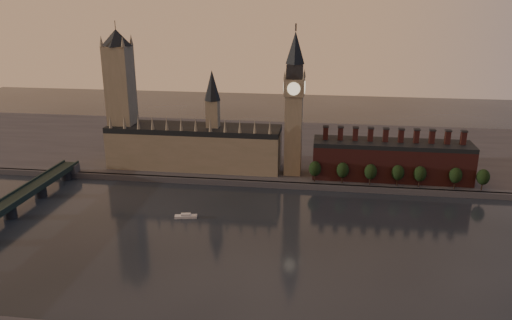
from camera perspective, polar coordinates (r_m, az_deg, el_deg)
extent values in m
plane|color=black|center=(270.85, 0.35, -9.97)|extent=(900.00, 900.00, 0.00)
cube|color=#47474C|center=(351.61, 2.31, -2.85)|extent=(900.00, 4.00, 4.00)
cube|color=#47474C|center=(436.59, 3.51, 1.32)|extent=(900.00, 180.00, 4.00)
cube|color=gray|center=(381.06, -7.04, 1.23)|extent=(130.00, 30.00, 28.00)
cube|color=black|center=(376.79, -7.14, 3.56)|extent=(130.00, 30.00, 4.00)
cube|color=gray|center=(370.86, -4.95, 4.99)|extent=(9.00, 9.00, 24.00)
cone|color=black|center=(366.40, -5.04, 8.50)|extent=(12.00, 12.00, 22.00)
cone|color=gray|center=(382.03, -16.33, 4.25)|extent=(2.60, 2.60, 10.00)
cone|color=gray|center=(377.78, -14.84, 4.23)|extent=(2.60, 2.60, 10.00)
cone|color=gray|center=(373.80, -13.31, 4.20)|extent=(2.60, 2.60, 10.00)
cone|color=gray|center=(370.08, -11.76, 4.17)|extent=(2.60, 2.60, 10.00)
cone|color=gray|center=(366.64, -10.17, 4.14)|extent=(2.60, 2.60, 10.00)
cone|color=gray|center=(363.49, -8.56, 4.10)|extent=(2.60, 2.60, 10.00)
cone|color=gray|center=(360.62, -6.92, 4.06)|extent=(2.60, 2.60, 10.00)
cone|color=gray|center=(358.06, -5.26, 4.02)|extent=(2.60, 2.60, 10.00)
cone|color=gray|center=(355.80, -3.57, 3.97)|extent=(2.60, 2.60, 10.00)
cone|color=gray|center=(353.85, -1.86, 3.92)|extent=(2.60, 2.60, 10.00)
cone|color=gray|center=(352.21, -0.14, 3.86)|extent=(2.60, 2.60, 10.00)
cone|color=gray|center=(350.90, 1.60, 3.80)|extent=(2.60, 2.60, 10.00)
cube|color=gray|center=(391.24, -15.07, 5.87)|extent=(18.00, 18.00, 90.00)
cone|color=black|center=(384.33, -15.70, 13.32)|extent=(24.00, 24.00, 12.00)
cylinder|color=#232326|center=(383.95, -15.77, 14.21)|extent=(0.50, 0.50, 12.00)
cone|color=gray|center=(380.45, -17.28, 12.84)|extent=(3.00, 3.00, 8.00)
cone|color=gray|center=(374.01, -15.01, 12.96)|extent=(3.00, 3.00, 8.00)
cone|color=gray|center=(394.98, -16.30, 13.09)|extent=(3.00, 3.00, 8.00)
cone|color=gray|center=(388.79, -14.09, 13.20)|extent=(3.00, 3.00, 8.00)
cube|color=gray|center=(360.26, 4.28, 2.82)|extent=(12.00, 12.00, 58.00)
cube|color=gray|center=(352.75, 4.41, 8.31)|extent=(14.00, 14.00, 12.00)
cube|color=#232326|center=(351.07, 4.46, 10.08)|extent=(11.00, 11.00, 10.00)
cone|color=black|center=(349.24, 4.52, 12.68)|extent=(13.00, 13.00, 22.00)
cylinder|color=#232326|center=(348.27, 4.58, 14.89)|extent=(1.00, 1.00, 5.00)
cylinder|color=beige|center=(345.67, 4.33, 8.11)|extent=(9.00, 0.50, 9.00)
cylinder|color=beige|center=(359.84, 4.49, 8.50)|extent=(9.00, 0.50, 9.00)
cylinder|color=beige|center=(353.26, 3.24, 8.35)|extent=(0.50, 9.00, 9.00)
cylinder|color=beige|center=(352.38, 5.59, 8.27)|extent=(0.50, 9.00, 9.00)
cone|color=gray|center=(345.40, 3.29, 9.64)|extent=(2.00, 2.00, 6.00)
cone|color=gray|center=(344.59, 5.47, 9.57)|extent=(2.00, 2.00, 6.00)
cone|color=gray|center=(358.23, 3.47, 9.94)|extent=(2.00, 2.00, 6.00)
cone|color=gray|center=(357.44, 5.57, 9.87)|extent=(2.00, 2.00, 6.00)
cube|color=#532220|center=(367.62, 15.17, -0.23)|extent=(110.00, 25.00, 24.00)
cube|color=black|center=(363.77, 15.34, 1.79)|extent=(110.00, 25.00, 3.00)
cube|color=#532220|center=(358.97, 7.96, 3.05)|extent=(3.50, 3.50, 9.00)
cube|color=#232326|center=(357.72, 7.99, 3.82)|extent=(4.20, 4.20, 1.00)
cube|color=#532220|center=(359.16, 9.63, 2.98)|extent=(3.50, 3.50, 9.00)
cube|color=#232326|center=(357.92, 9.67, 3.75)|extent=(4.20, 4.20, 1.00)
cube|color=#532220|center=(359.65, 11.29, 2.90)|extent=(3.50, 3.50, 9.00)
cube|color=#232326|center=(358.41, 11.34, 3.67)|extent=(4.20, 4.20, 1.00)
cube|color=#532220|center=(360.45, 12.95, 2.82)|extent=(3.50, 3.50, 9.00)
cube|color=#232326|center=(359.21, 13.00, 3.59)|extent=(4.20, 4.20, 1.00)
cube|color=#532220|center=(361.54, 14.60, 2.74)|extent=(3.50, 3.50, 9.00)
cube|color=#232326|center=(360.31, 14.66, 3.51)|extent=(4.20, 4.20, 1.00)
cube|color=#532220|center=(362.94, 16.23, 2.66)|extent=(3.50, 3.50, 9.00)
cube|color=#232326|center=(361.71, 16.30, 3.42)|extent=(4.20, 4.20, 1.00)
cube|color=#532220|center=(364.62, 17.86, 2.58)|extent=(3.50, 3.50, 9.00)
cube|color=#232326|center=(363.40, 17.93, 3.34)|extent=(4.20, 4.20, 1.00)
cube|color=#532220|center=(366.60, 19.46, 2.49)|extent=(3.50, 3.50, 9.00)
cube|color=#232326|center=(365.39, 19.54, 3.25)|extent=(4.20, 4.20, 1.00)
cube|color=#532220|center=(368.86, 21.05, 2.41)|extent=(3.50, 3.50, 9.00)
cube|color=#232326|center=(367.66, 21.14, 3.16)|extent=(4.20, 4.20, 1.00)
cube|color=#532220|center=(371.41, 22.62, 2.32)|extent=(3.50, 3.50, 9.00)
cube|color=#232326|center=(370.21, 22.71, 3.07)|extent=(4.20, 4.20, 1.00)
cylinder|color=black|center=(353.47, 6.71, -1.98)|extent=(0.80, 0.80, 6.00)
ellipsoid|color=black|center=(351.31, 6.75, -0.99)|extent=(8.60, 8.60, 10.75)
cylinder|color=black|center=(353.39, 9.82, -2.13)|extent=(0.80, 0.80, 6.00)
ellipsoid|color=black|center=(351.24, 9.88, -1.14)|extent=(8.60, 8.60, 10.75)
cylinder|color=black|center=(353.86, 12.89, -2.31)|extent=(0.80, 0.80, 6.00)
ellipsoid|color=black|center=(351.71, 12.97, -1.31)|extent=(8.60, 8.60, 10.75)
cylinder|color=black|center=(356.74, 15.82, -2.38)|extent=(0.80, 0.80, 6.00)
ellipsoid|color=black|center=(354.60, 15.90, -1.39)|extent=(8.60, 8.60, 10.75)
cylinder|color=black|center=(358.66, 18.13, -2.49)|extent=(0.80, 0.80, 6.00)
ellipsoid|color=black|center=(356.54, 18.23, -1.51)|extent=(8.60, 8.60, 10.75)
cylinder|color=black|center=(363.78, 21.73, -2.61)|extent=(0.80, 0.80, 6.00)
ellipsoid|color=black|center=(361.69, 21.85, -1.64)|extent=(8.60, 8.60, 10.75)
cylinder|color=black|center=(367.72, 24.40, -2.73)|extent=(0.80, 0.80, 6.00)
ellipsoid|color=black|center=(365.65, 24.53, -1.78)|extent=(8.60, 8.60, 10.75)
cube|color=#47474C|center=(395.28, -20.64, -0.88)|extent=(14.00, 8.00, 6.00)
cylinder|color=#232326|center=(338.50, -26.33, -5.31)|extent=(8.00, 8.00, 7.75)
cylinder|color=#232326|center=(364.71, -23.42, -3.29)|extent=(8.00, 8.00, 7.75)
cylinder|color=#232326|center=(392.13, -20.93, -1.54)|extent=(8.00, 8.00, 7.75)
cube|color=silver|center=(307.75, -8.02, -6.41)|extent=(13.97, 6.39, 1.54)
cube|color=silver|center=(307.20, -8.03, -6.18)|extent=(6.23, 3.95, 1.16)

